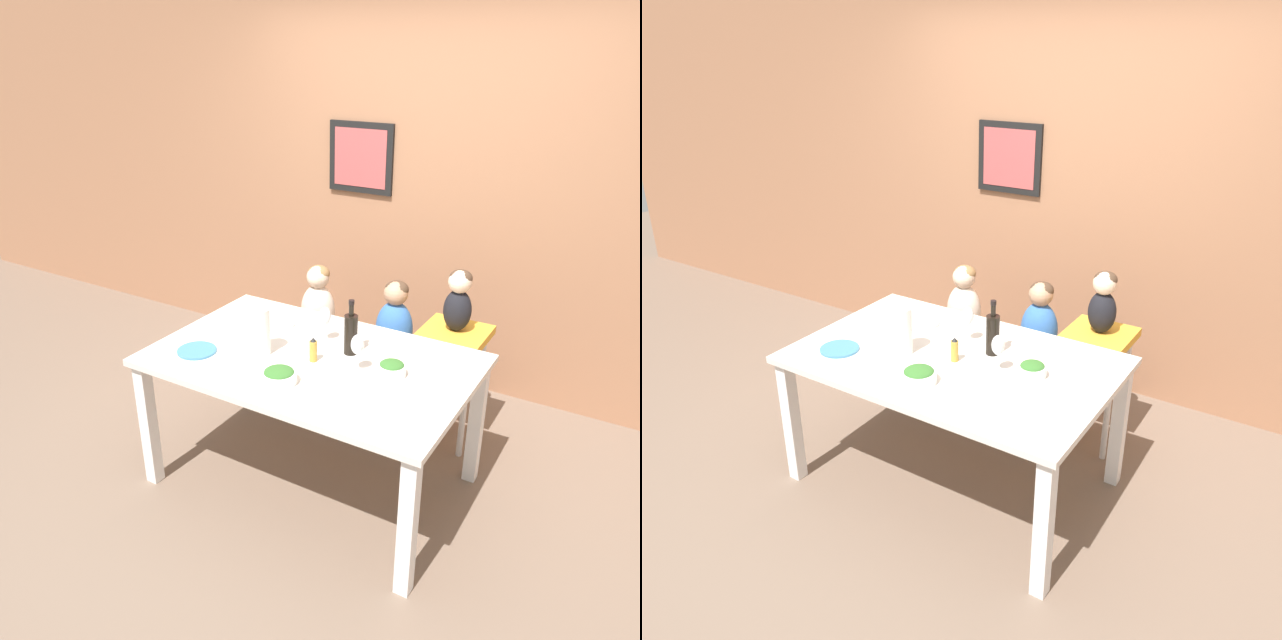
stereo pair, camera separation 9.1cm
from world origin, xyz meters
TOP-DOWN VIEW (x-y plane):
  - ground_plane at (0.00, 0.00)m, footprint 14.00×14.00m
  - wall_back at (-0.00, 1.49)m, footprint 10.00×0.09m
  - dining_table at (0.00, 0.00)m, footprint 1.63×1.04m
  - chair_far_left at (-0.43, 0.77)m, footprint 0.44×0.43m
  - chair_far_center at (0.11, 0.77)m, footprint 0.44×0.43m
  - chair_right_highchair at (0.49, 0.77)m, footprint 0.37×0.36m
  - person_child_left at (-0.43, 0.77)m, footprint 0.23×0.20m
  - person_child_center at (0.11, 0.77)m, footprint 0.23×0.20m
  - person_baby_right at (0.49, 0.77)m, footprint 0.16×0.14m
  - wine_bottle at (0.15, 0.14)m, footprint 0.07×0.07m
  - paper_towel_roll at (-0.26, -0.09)m, footprint 0.11×0.11m
  - wine_glass_near at (0.26, -0.01)m, footprint 0.06×0.06m
  - wine_glass_far at (-0.04, 0.20)m, footprint 0.06×0.06m
  - salad_bowl_large at (0.00, -0.30)m, footprint 0.17×0.17m
  - salad_bowl_small at (0.43, 0.04)m, footprint 0.14×0.14m
  - dinner_plate_front_left at (-0.55, -0.25)m, footprint 0.21×0.21m
  - dinner_plate_back_left at (-0.38, 0.24)m, footprint 0.21×0.21m
  - condiment_bottle_hot_sauce at (0.02, -0.03)m, footprint 0.04×0.04m

SIDE VIEW (x-z plane):
  - ground_plane at x=0.00m, z-range 0.00..0.00m
  - chair_far_left at x=-0.43m, z-range 0.17..0.64m
  - chair_far_center at x=0.11m, z-range 0.17..0.64m
  - chair_right_highchair at x=0.49m, z-range 0.22..0.95m
  - dining_table at x=0.00m, z-range 0.29..1.06m
  - person_child_left at x=-0.43m, z-range 0.47..0.95m
  - person_child_center at x=0.11m, z-range 0.47..0.95m
  - dinner_plate_front_left at x=-0.55m, z-range 0.77..0.78m
  - dinner_plate_back_left at x=-0.38m, z-range 0.77..0.78m
  - salad_bowl_large at x=0.00m, z-range 0.77..0.84m
  - salad_bowl_small at x=0.43m, z-range 0.77..0.84m
  - condiment_bottle_hot_sauce at x=0.02m, z-range 0.77..0.90m
  - wine_bottle at x=0.15m, z-range 0.74..1.03m
  - paper_towel_roll at x=-0.26m, z-range 0.77..1.02m
  - wine_glass_near at x=0.26m, z-range 0.81..1.00m
  - wine_glass_far at x=-0.04m, z-range 0.81..1.00m
  - person_baby_right at x=0.49m, z-range 0.75..1.11m
  - wall_back at x=0.00m, z-range 0.00..2.70m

